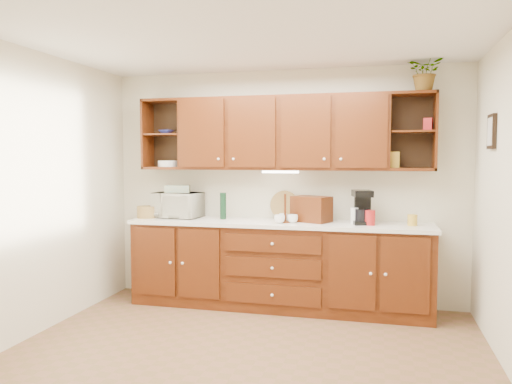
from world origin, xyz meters
The scene contains 25 objects.
floor centered at (0.00, 0.00, 0.00)m, with size 4.00×4.00×0.00m, color brown.
ceiling centered at (0.00, 0.00, 2.60)m, with size 4.00×4.00×0.00m, color white.
back_wall centered at (0.00, 1.75, 1.30)m, with size 4.00×4.00×0.00m, color beige.
left_wall centered at (-2.00, 0.00, 1.30)m, with size 3.50×3.50×0.00m, color beige.
base_cabinets centered at (0.00, 1.45, 0.45)m, with size 3.20×0.60×0.90m, color #381506.
countertop centered at (0.00, 1.44, 0.92)m, with size 3.24×0.64×0.04m, color white.
upper_cabinets centered at (0.01, 1.59, 1.89)m, with size 3.20×0.33×0.80m.
undercabinet_light centered at (0.00, 1.53, 1.47)m, with size 0.40×0.05×0.03m, color white.
framed_picture centered at (1.98, 0.90, 1.85)m, with size 0.03×0.24×0.30m, color black.
wicker_basket centered at (-1.52, 1.40, 1.01)m, with size 0.22×0.22×0.13m, color olive.
microwave centered at (-1.19, 1.51, 1.08)m, with size 0.52×0.35×0.29m, color #EDE7CC.
towel_stack centered at (-1.19, 1.51, 1.27)m, with size 0.28×0.20×0.08m, color #CFBB61.
wine_bottle centered at (-0.64, 1.50, 1.09)m, with size 0.07×0.07×0.30m, color black.
woven_tray centered at (0.01, 1.69, 0.95)m, with size 0.32×0.32×0.02m, color olive.
bread_box centered at (0.35, 1.50, 1.08)m, with size 0.39×0.24×0.27m, color #381506.
mug_tree centered at (0.09, 1.37, 0.99)m, with size 0.25×0.26×0.31m.
canister_red centered at (0.96, 1.37, 1.02)m, with size 0.10×0.10×0.15m, color #A61819.
canister_white centered at (0.80, 1.45, 1.02)m, with size 0.08×0.08×0.17m, color white.
canister_yellow centered at (1.38, 1.45, 1.00)m, with size 0.10×0.10×0.11m, color gold.
coffee_maker centered at (0.88, 1.47, 1.11)m, with size 0.24×0.28×0.35m.
bowl_stack centered at (-1.34, 1.55, 1.92)m, with size 0.16×0.16×0.04m, color navy.
plate_stack centered at (-1.33, 1.57, 1.56)m, with size 0.23×0.23×0.07m, color white.
pantry_box_yellow centered at (1.20, 1.58, 1.60)m, with size 0.09×0.07×0.17m, color gold.
pantry_box_red centered at (1.52, 1.57, 1.96)m, with size 0.08×0.07×0.12m, color #A61819.
potted_plant centered at (1.48, 1.54, 2.48)m, with size 0.34×0.30×0.38m, color #999999.
Camera 1 is at (1.05, -3.78, 1.63)m, focal length 35.00 mm.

